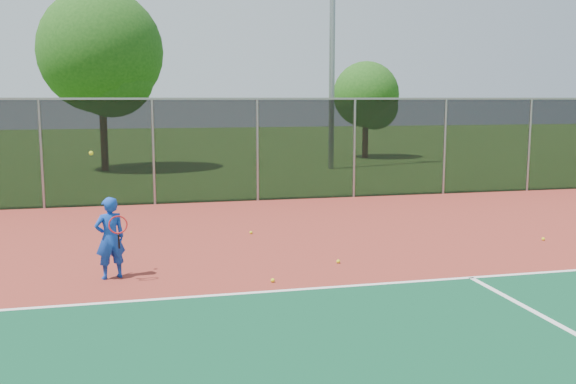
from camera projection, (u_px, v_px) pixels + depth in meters
name	position (u px, v px, depth m)	size (l,w,h in m)	color
ground	(444.00, 360.00, 7.51)	(120.00, 120.00, 0.00)	#2F5719
court_apron	(381.00, 306.00, 9.43)	(30.00, 20.00, 0.02)	maroon
fence_back	(257.00, 149.00, 18.84)	(30.00, 0.06, 3.03)	black
tennis_player	(110.00, 238.00, 10.74)	(0.60, 0.66, 2.15)	#133FB2
practice_ball_0	(273.00, 280.00, 10.59)	(0.07, 0.07, 0.07)	yellow
practice_ball_2	(338.00, 261.00, 11.82)	(0.07, 0.07, 0.07)	yellow
practice_ball_3	(251.00, 232.00, 14.36)	(0.07, 0.07, 0.07)	yellow
practice_ball_4	(543.00, 239.00, 13.69)	(0.07, 0.07, 0.07)	yellow
floodlight_n	(333.00, 5.00, 26.75)	(0.90, 0.40, 12.20)	gray
tree_back_left	(103.00, 57.00, 26.35)	(5.10, 5.10, 7.50)	#362113
tree_back_mid	(368.00, 98.00, 32.29)	(3.32, 3.32, 4.88)	#362113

